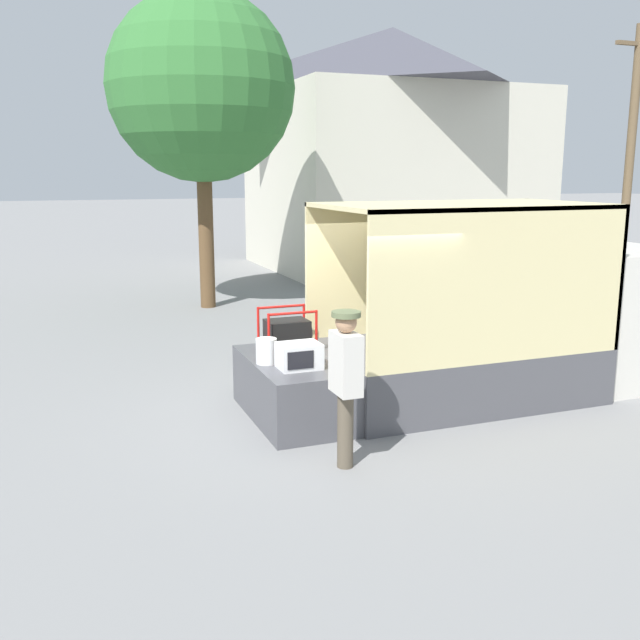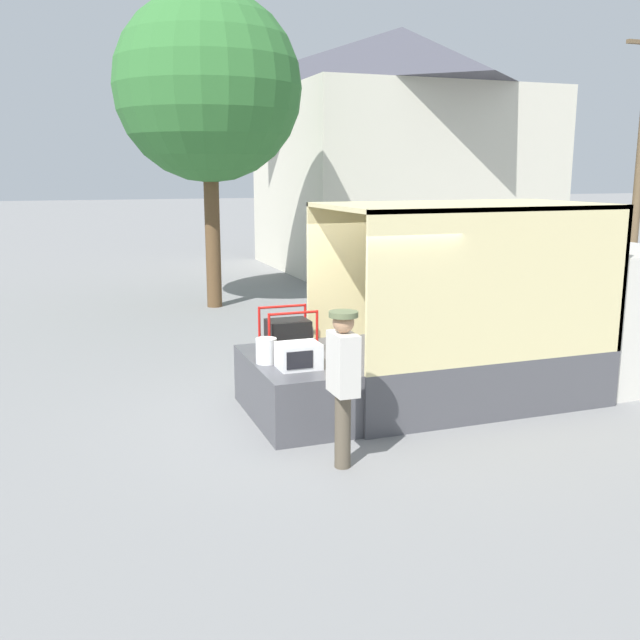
# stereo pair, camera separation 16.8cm
# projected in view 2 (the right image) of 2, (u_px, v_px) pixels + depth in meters

# --- Properties ---
(ground_plane) EXTENTS (160.00, 160.00, 0.00)m
(ground_plane) POSITION_uv_depth(u_px,v_px,m) (333.00, 412.00, 9.77)
(ground_plane) COLOR gray
(box_truck) EXTENTS (5.70, 2.22, 2.81)m
(box_truck) POSITION_uv_depth(u_px,v_px,m) (539.00, 332.00, 10.69)
(box_truck) COLOR silver
(box_truck) RESTS_ON ground
(tailgate_deck) EXTENTS (1.13, 2.11, 0.80)m
(tailgate_deck) POSITION_uv_depth(u_px,v_px,m) (294.00, 388.00, 9.50)
(tailgate_deck) COLOR #4C4C51
(tailgate_deck) RESTS_ON ground
(microwave) EXTENTS (0.53, 0.42, 0.32)m
(microwave) POSITION_uv_depth(u_px,v_px,m) (299.00, 356.00, 8.96)
(microwave) COLOR white
(microwave) RESTS_ON tailgate_deck
(portable_generator) EXTENTS (0.72, 0.54, 0.58)m
(portable_generator) POSITION_uv_depth(u_px,v_px,m) (289.00, 334.00, 9.91)
(portable_generator) COLOR black
(portable_generator) RESTS_ON tailgate_deck
(orange_bucket) EXTENTS (0.27, 0.27, 0.33)m
(orange_bucket) POSITION_uv_depth(u_px,v_px,m) (266.00, 351.00, 9.21)
(orange_bucket) COLOR silver
(orange_bucket) RESTS_ON tailgate_deck
(worker_person) EXTENTS (0.32, 0.44, 1.77)m
(worker_person) POSITION_uv_depth(u_px,v_px,m) (343.00, 373.00, 7.74)
(worker_person) COLOR brown
(worker_person) RESTS_ON ground
(house_backdrop) EXTENTS (8.63, 7.86, 7.86)m
(house_backdrop) POSITION_uv_depth(u_px,v_px,m) (399.00, 148.00, 23.97)
(house_backdrop) COLOR beige
(house_backdrop) RESTS_ON ground
(street_tree) EXTENTS (4.33, 4.33, 7.31)m
(street_tree) POSITION_uv_depth(u_px,v_px,m) (208.00, 88.00, 16.40)
(street_tree) COLOR brown
(street_tree) RESTS_ON ground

